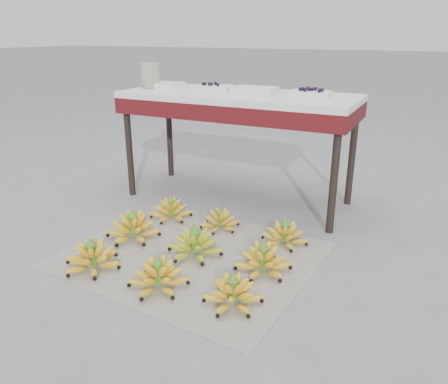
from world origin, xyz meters
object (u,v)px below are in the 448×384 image
at_px(bunch_mid_left, 133,228).
at_px(vendor_table, 238,106).
at_px(bunch_front_right, 233,294).
at_px(bunch_back_left, 171,211).
at_px(tray_far_left, 165,85).
at_px(bunch_front_left, 92,258).
at_px(tray_far_right, 310,94).
at_px(bunch_front_center, 158,277).
at_px(tray_right, 254,91).
at_px(bunch_back_right, 285,235).
at_px(bunch_back_center, 220,221).
at_px(bunch_mid_right, 263,261).
at_px(newspaper_mat, 192,255).
at_px(bunch_mid_center, 195,245).
at_px(tray_left, 213,88).
at_px(glass_jar, 150,76).

relative_size(bunch_mid_left, vendor_table, 0.23).
distance_m(bunch_front_right, bunch_back_left, 1.01).
bearing_deg(bunch_front_right, tray_far_left, 111.67).
distance_m(bunch_front_left, tray_far_right, 1.57).
xyz_separation_m(bunch_front_center, tray_right, (-0.05, 1.21, 0.70)).
height_order(bunch_front_right, bunch_back_right, bunch_front_right).
height_order(bunch_back_center, tray_far_left, tray_far_left).
height_order(bunch_mid_right, bunch_back_right, bunch_mid_right).
xyz_separation_m(bunch_mid_left, tray_right, (0.38, 0.84, 0.70)).
bearing_deg(newspaper_mat, bunch_back_left, 135.04).
height_order(bunch_front_left, bunch_back_right, bunch_front_left).
xyz_separation_m(bunch_front_right, tray_far_left, (-1.11, 1.20, 0.71)).
height_order(bunch_mid_center, vendor_table, vendor_table).
height_order(newspaper_mat, vendor_table, vendor_table).
height_order(bunch_front_left, tray_far_right, tray_far_right).
bearing_deg(newspaper_mat, bunch_mid_right, 0.67).
bearing_deg(bunch_mid_left, bunch_back_center, 28.60).
bearing_deg(newspaper_mat, vendor_table, 98.93).
xyz_separation_m(vendor_table, tray_left, (-0.18, -0.01, 0.11)).
height_order(bunch_mid_right, tray_left, tray_left).
bearing_deg(bunch_back_left, tray_far_right, 19.45).
bearing_deg(bunch_mid_center, bunch_mid_left, -171.33).
height_order(tray_left, tray_far_right, same).
bearing_deg(tray_far_right, bunch_front_center, -104.91).
distance_m(newspaper_mat, vendor_table, 1.10).
bearing_deg(tray_far_right, glass_jar, -179.21).
xyz_separation_m(newspaper_mat, bunch_front_right, (0.39, -0.31, 0.06)).
xyz_separation_m(bunch_back_right, glass_jar, (-1.21, 0.51, 0.77)).
distance_m(bunch_mid_right, tray_right, 1.19).
distance_m(bunch_back_right, tray_far_right, 0.88).
bearing_deg(bunch_front_left, vendor_table, 88.85).
height_order(bunch_front_right, bunch_back_center, bunch_front_right).
height_order(tray_right, tray_far_right, tray_far_right).
height_order(bunch_mid_left, glass_jar, glass_jar).
distance_m(bunch_mid_right, tray_far_left, 1.59).
bearing_deg(bunch_mid_left, tray_left, 71.70).
relative_size(newspaper_mat, tray_far_right, 4.87).
height_order(newspaper_mat, glass_jar, glass_jar).
height_order(bunch_back_center, tray_far_right, tray_far_right).
distance_m(bunch_mid_right, bunch_back_left, 0.84).
height_order(bunch_front_center, tray_far_right, tray_far_right).
bearing_deg(vendor_table, bunch_back_center, -76.62).
relative_size(newspaper_mat, bunch_back_right, 4.16).
relative_size(bunch_mid_center, bunch_back_center, 1.24).
bearing_deg(bunch_mid_left, bunch_back_left, 70.73).
relative_size(tray_left, glass_jar, 1.56).
xyz_separation_m(newspaper_mat, tray_left, (-0.32, 0.87, 0.76)).
bearing_deg(bunch_front_right, bunch_back_left, 117.18).
bearing_deg(bunch_front_left, tray_far_left, 115.38).
bearing_deg(bunch_mid_center, newspaper_mat, -157.97).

